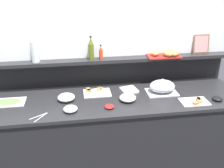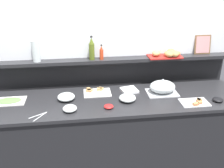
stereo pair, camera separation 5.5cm
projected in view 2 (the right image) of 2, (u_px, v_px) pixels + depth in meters
The scene contains 19 objects.
ground_plane at pixel (110, 137), 3.71m from camera, with size 12.00×12.00×0.00m, color #38383D.
buffet_counter at pixel (116, 135), 2.98m from camera, with size 2.75×0.71×0.92m.
back_ledge_unit at pixel (111, 99), 3.39m from camera, with size 2.89×0.22×1.23m.
sandwich_platter_side at pixel (196, 102), 2.71m from camera, with size 0.29×0.19×0.04m.
sandwich_platter_front at pixel (96, 92), 2.93m from camera, with size 0.30×0.21×0.04m.
cold_cuts_platter at pixel (9, 101), 2.73m from camera, with size 0.33×0.20×0.02m.
serving_cloche at pixel (162, 87), 2.89m from camera, with size 0.34×0.24×0.17m.
glass_bowl_large at pixel (70, 109), 2.56m from camera, with size 0.14×0.14×0.06m.
glass_bowl_medium at pixel (127, 98), 2.75m from camera, with size 0.18×0.18×0.07m.
glass_bowl_small at pixel (66, 97), 2.76m from camera, with size 0.18×0.18×0.07m.
condiment_bowl_cream at pixel (109, 106), 2.61m from camera, with size 0.10×0.10×0.03m, color red.
condiment_bowl_dark at pixel (218, 100), 2.74m from camera, with size 0.11×0.11×0.04m, color black.
serving_tongs at pixel (39, 116), 2.47m from camera, with size 0.16×0.16×0.01m.
napkin_stack at pixel (129, 90), 2.97m from camera, with size 0.17×0.17×0.03m, color white.
hot_sauce_bottle at pixel (101, 53), 3.01m from camera, with size 0.04×0.04×0.18m.
olive_oil_bottle at pixel (92, 49), 2.99m from camera, with size 0.06×0.06×0.28m.
bread_basket at pixel (168, 54), 3.11m from camera, with size 0.40×0.28×0.08m.
framed_picture at pixel (203, 45), 3.20m from camera, with size 0.20×0.05×0.23m.
water_carafe at pixel (36, 51), 2.93m from camera, with size 0.09×0.09×0.24m, color silver.
Camera 2 is at (-0.36, -2.45, 2.22)m, focal length 41.85 mm.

